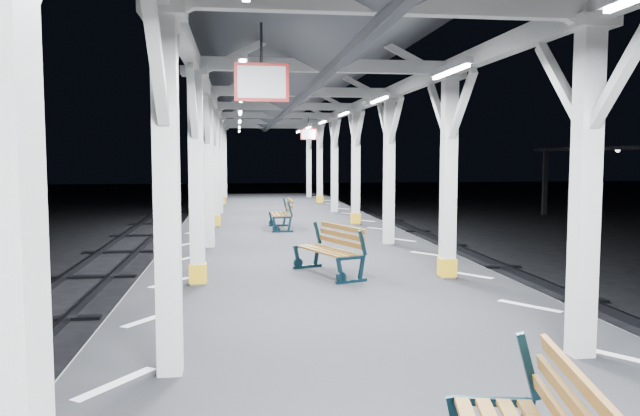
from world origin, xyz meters
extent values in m
plane|color=black|center=(0.00, 0.00, 0.00)|extent=(120.00, 120.00, 0.00)
cube|color=black|center=(0.00, 0.00, 0.50)|extent=(6.00, 50.00, 1.00)
cube|color=silver|center=(-2.45, 0.00, 1.00)|extent=(1.00, 48.00, 0.01)
cube|color=silver|center=(2.45, 0.00, 1.00)|extent=(1.00, 48.00, 0.01)
cube|color=silver|center=(-2.00, -2.00, 2.60)|extent=(0.22, 0.22, 3.20)
cube|color=silver|center=(-2.00, -2.00, 4.26)|extent=(0.40, 0.40, 0.12)
cube|color=silver|center=(-2.00, -1.45, 3.75)|extent=(0.10, 0.99, 0.99)
cube|color=silver|center=(-2.00, -2.55, 3.75)|extent=(0.10, 0.99, 0.99)
cube|color=silver|center=(-2.00, 2.00, 2.60)|extent=(0.22, 0.22, 3.20)
cube|color=silver|center=(-2.00, 2.00, 4.26)|extent=(0.40, 0.40, 0.12)
cube|color=#ECAF16|center=(-2.00, 2.00, 1.18)|extent=(0.26, 0.26, 0.30)
cube|color=silver|center=(-2.00, 2.55, 3.75)|extent=(0.10, 0.99, 0.99)
cube|color=silver|center=(-2.00, 1.45, 3.75)|extent=(0.10, 0.99, 0.99)
cube|color=silver|center=(-2.00, 6.00, 2.60)|extent=(0.22, 0.22, 3.20)
cube|color=silver|center=(-2.00, 6.00, 4.26)|extent=(0.40, 0.40, 0.12)
cube|color=silver|center=(-2.00, 6.55, 3.75)|extent=(0.10, 0.99, 0.99)
cube|color=silver|center=(-2.00, 5.45, 3.75)|extent=(0.10, 0.99, 0.99)
cube|color=silver|center=(-2.00, 10.00, 2.60)|extent=(0.22, 0.22, 3.20)
cube|color=silver|center=(-2.00, 10.00, 4.26)|extent=(0.40, 0.40, 0.12)
cube|color=#ECAF16|center=(-2.00, 10.00, 1.18)|extent=(0.26, 0.26, 0.30)
cube|color=silver|center=(-2.00, 10.55, 3.75)|extent=(0.10, 0.99, 0.99)
cube|color=silver|center=(-2.00, 9.45, 3.75)|extent=(0.10, 0.99, 0.99)
cube|color=silver|center=(-2.00, 14.00, 2.60)|extent=(0.22, 0.22, 3.20)
cube|color=silver|center=(-2.00, 14.00, 4.26)|extent=(0.40, 0.40, 0.12)
cube|color=silver|center=(-2.00, 14.55, 3.75)|extent=(0.10, 0.99, 0.99)
cube|color=silver|center=(-2.00, 13.45, 3.75)|extent=(0.10, 0.99, 0.99)
cube|color=silver|center=(-2.00, 18.00, 2.60)|extent=(0.22, 0.22, 3.20)
cube|color=silver|center=(-2.00, 18.00, 4.26)|extent=(0.40, 0.40, 0.12)
cube|color=#ECAF16|center=(-2.00, 18.00, 1.18)|extent=(0.26, 0.26, 0.30)
cube|color=silver|center=(-2.00, 18.55, 3.75)|extent=(0.10, 0.99, 0.99)
cube|color=silver|center=(-2.00, 17.45, 3.75)|extent=(0.10, 0.99, 0.99)
cube|color=silver|center=(-2.00, 22.00, 2.60)|extent=(0.22, 0.22, 3.20)
cube|color=silver|center=(-2.00, 22.00, 4.26)|extent=(0.40, 0.40, 0.12)
cube|color=silver|center=(-2.00, 22.55, 3.75)|extent=(0.10, 0.99, 0.99)
cube|color=silver|center=(-2.00, 21.45, 3.75)|extent=(0.10, 0.99, 0.99)
cube|color=silver|center=(2.00, -2.00, 2.60)|extent=(0.22, 0.22, 3.20)
cube|color=silver|center=(2.00, -2.00, 4.26)|extent=(0.40, 0.40, 0.12)
cube|color=silver|center=(2.00, -1.45, 3.75)|extent=(0.10, 0.99, 0.99)
cube|color=silver|center=(2.00, -2.55, 3.75)|extent=(0.10, 0.99, 0.99)
cube|color=silver|center=(2.00, 2.00, 2.60)|extent=(0.22, 0.22, 3.20)
cube|color=silver|center=(2.00, 2.00, 4.26)|extent=(0.40, 0.40, 0.12)
cube|color=#ECAF16|center=(2.00, 2.00, 1.18)|extent=(0.26, 0.26, 0.30)
cube|color=silver|center=(2.00, 2.55, 3.75)|extent=(0.10, 0.99, 0.99)
cube|color=silver|center=(2.00, 1.45, 3.75)|extent=(0.10, 0.99, 0.99)
cube|color=silver|center=(2.00, 6.00, 2.60)|extent=(0.22, 0.22, 3.20)
cube|color=silver|center=(2.00, 6.00, 4.26)|extent=(0.40, 0.40, 0.12)
cube|color=silver|center=(2.00, 6.55, 3.75)|extent=(0.10, 0.99, 0.99)
cube|color=silver|center=(2.00, 5.45, 3.75)|extent=(0.10, 0.99, 0.99)
cube|color=silver|center=(2.00, 10.00, 2.60)|extent=(0.22, 0.22, 3.20)
cube|color=silver|center=(2.00, 10.00, 4.26)|extent=(0.40, 0.40, 0.12)
cube|color=#ECAF16|center=(2.00, 10.00, 1.18)|extent=(0.26, 0.26, 0.30)
cube|color=silver|center=(2.00, 10.55, 3.75)|extent=(0.10, 0.99, 0.99)
cube|color=silver|center=(2.00, 9.45, 3.75)|extent=(0.10, 0.99, 0.99)
cube|color=silver|center=(2.00, 14.00, 2.60)|extent=(0.22, 0.22, 3.20)
cube|color=silver|center=(2.00, 14.00, 4.26)|extent=(0.40, 0.40, 0.12)
cube|color=silver|center=(2.00, 14.55, 3.75)|extent=(0.10, 0.99, 0.99)
cube|color=silver|center=(2.00, 13.45, 3.75)|extent=(0.10, 0.99, 0.99)
cube|color=silver|center=(2.00, 18.00, 2.60)|extent=(0.22, 0.22, 3.20)
cube|color=silver|center=(2.00, 18.00, 4.26)|extent=(0.40, 0.40, 0.12)
cube|color=#ECAF16|center=(2.00, 18.00, 1.18)|extent=(0.26, 0.26, 0.30)
cube|color=silver|center=(2.00, 18.55, 3.75)|extent=(0.10, 0.99, 0.99)
cube|color=silver|center=(2.00, 17.45, 3.75)|extent=(0.10, 0.99, 0.99)
cube|color=silver|center=(2.00, 22.00, 2.60)|extent=(0.22, 0.22, 3.20)
cube|color=silver|center=(2.00, 22.00, 4.26)|extent=(0.40, 0.40, 0.12)
cube|color=silver|center=(2.00, 22.55, 3.75)|extent=(0.10, 0.99, 0.99)
cube|color=silver|center=(2.00, 21.45, 3.75)|extent=(0.10, 0.99, 0.99)
cube|color=silver|center=(-2.00, 0.00, 4.38)|extent=(0.18, 48.00, 0.24)
cube|color=silver|center=(2.00, 0.00, 4.38)|extent=(0.18, 48.00, 0.24)
cube|color=silver|center=(0.00, -2.00, 4.38)|extent=(4.20, 0.14, 0.20)
cube|color=silver|center=(0.00, 2.00, 4.38)|extent=(4.20, 0.14, 0.20)
cube|color=silver|center=(0.00, 6.00, 4.38)|extent=(4.20, 0.14, 0.20)
cube|color=silver|center=(0.00, 10.00, 4.38)|extent=(4.20, 0.14, 0.20)
cube|color=silver|center=(0.00, 14.00, 4.38)|extent=(4.20, 0.14, 0.20)
cube|color=silver|center=(0.00, 18.00, 4.38)|extent=(4.20, 0.14, 0.20)
cube|color=silver|center=(0.00, 22.00, 4.38)|extent=(4.20, 0.14, 0.20)
cube|color=#484B4F|center=(1.30, 0.00, 4.92)|extent=(2.80, 49.00, 1.45)
cube|color=silver|center=(-1.30, 0.00, 4.10)|extent=(0.10, 1.35, 0.08)
cube|color=white|center=(-1.30, 0.00, 4.05)|extent=(0.05, 1.25, 0.05)
cube|color=silver|center=(-1.30, 4.00, 4.10)|extent=(0.10, 1.35, 0.08)
cube|color=white|center=(-1.30, 4.00, 4.05)|extent=(0.05, 1.25, 0.05)
cube|color=silver|center=(-1.30, 8.00, 4.10)|extent=(0.10, 1.35, 0.08)
cube|color=white|center=(-1.30, 8.00, 4.05)|extent=(0.05, 1.25, 0.05)
cube|color=silver|center=(-1.30, 12.00, 4.10)|extent=(0.10, 1.35, 0.08)
cube|color=white|center=(-1.30, 12.00, 4.05)|extent=(0.05, 1.25, 0.05)
cube|color=silver|center=(-1.30, 16.00, 4.10)|extent=(0.10, 1.35, 0.08)
cube|color=white|center=(-1.30, 16.00, 4.05)|extent=(0.05, 1.25, 0.05)
cube|color=silver|center=(-1.30, 20.00, 4.10)|extent=(0.10, 1.35, 0.08)
cube|color=white|center=(-1.30, 20.00, 4.05)|extent=(0.05, 1.25, 0.05)
cube|color=silver|center=(1.30, 0.00, 4.10)|extent=(0.10, 1.35, 0.08)
cube|color=white|center=(1.30, 0.00, 4.05)|extent=(0.05, 1.25, 0.05)
cube|color=silver|center=(1.30, 4.00, 4.10)|extent=(0.10, 1.35, 0.08)
cube|color=white|center=(1.30, 4.00, 4.05)|extent=(0.05, 1.25, 0.05)
cube|color=silver|center=(1.30, 8.00, 4.10)|extent=(0.10, 1.35, 0.08)
cube|color=white|center=(1.30, 8.00, 4.05)|extent=(0.05, 1.25, 0.05)
cube|color=silver|center=(1.30, 12.00, 4.10)|extent=(0.10, 1.35, 0.08)
cube|color=white|center=(1.30, 12.00, 4.05)|extent=(0.05, 1.25, 0.05)
cube|color=silver|center=(1.30, 16.00, 4.10)|extent=(0.10, 1.35, 0.08)
cube|color=white|center=(1.30, 16.00, 4.05)|extent=(0.05, 1.25, 0.05)
cube|color=silver|center=(1.30, 20.00, 4.10)|extent=(0.10, 1.35, 0.08)
cube|color=white|center=(1.30, 20.00, 4.05)|extent=(0.05, 1.25, 0.05)
cylinder|color=black|center=(-1.14, -1.89, 4.02)|extent=(0.02, 0.02, 0.36)
cube|color=red|center=(-1.14, -1.89, 3.67)|extent=(0.50, 0.03, 0.35)
cube|color=white|center=(-1.14, -1.89, 3.67)|extent=(0.44, 0.04, 0.29)
cylinder|color=black|center=(0.85, 11.99, 4.02)|extent=(0.02, 0.02, 0.36)
cube|color=red|center=(0.85, 11.99, 3.67)|extent=(0.50, 0.03, 0.35)
cube|color=white|center=(0.85, 11.99, 3.67)|extent=(0.44, 0.05, 0.29)
cube|color=black|center=(14.00, 22.00, 1.65)|extent=(0.20, 0.20, 3.30)
sphere|color=silver|center=(14.00, 16.00, 3.22)|extent=(0.20, 0.20, 0.20)
sphere|color=silver|center=(14.00, 22.00, 3.22)|extent=(0.20, 0.20, 0.20)
cube|color=black|center=(0.44, -4.05, 1.67)|extent=(0.17, 0.08, 0.43)
cube|color=brown|center=(0.33, -4.84, 1.72)|extent=(0.38, 1.48, 0.09)
cube|color=brown|center=(0.35, -4.85, 1.84)|extent=(0.38, 1.48, 0.09)
cube|color=black|center=(0.38, 1.80, 1.03)|extent=(0.54, 0.25, 0.06)
cube|color=black|center=(0.19, 1.73, 1.21)|extent=(0.15, 0.10, 0.43)
cube|color=black|center=(0.55, 1.87, 1.21)|extent=(0.14, 0.09, 0.43)
cube|color=black|center=(0.57, 1.87, 1.62)|extent=(0.16, 0.10, 0.41)
cube|color=black|center=(-0.16, 3.18, 1.03)|extent=(0.54, 0.25, 0.06)
cube|color=black|center=(-0.35, 3.10, 1.21)|extent=(0.15, 0.10, 0.43)
cube|color=black|center=(0.01, 3.24, 1.21)|extent=(0.14, 0.09, 0.43)
cube|color=black|center=(0.03, 3.25, 1.62)|extent=(0.16, 0.10, 0.41)
cube|color=brown|center=(-0.06, 2.42, 1.42)|extent=(0.59, 1.34, 0.03)
cube|color=brown|center=(0.05, 2.46, 1.42)|extent=(0.59, 1.34, 0.03)
cube|color=brown|center=(0.16, 2.51, 1.42)|extent=(0.59, 1.34, 0.03)
cube|color=brown|center=(0.27, 2.55, 1.42)|extent=(0.59, 1.34, 0.03)
cube|color=brown|center=(0.33, 2.58, 1.55)|extent=(0.56, 1.33, 0.09)
cube|color=brown|center=(0.35, 2.58, 1.67)|extent=(0.56, 1.33, 0.09)
cube|color=brown|center=(0.37, 2.59, 1.79)|extent=(0.56, 1.33, 0.09)
cube|color=black|center=(-0.24, 8.35, 1.03)|extent=(0.55, 0.06, 0.05)
cube|color=black|center=(-0.44, 8.35, 1.21)|extent=(0.14, 0.05, 0.42)
cube|color=black|center=(-0.06, 8.35, 1.21)|extent=(0.13, 0.05, 0.42)
cube|color=black|center=(-0.04, 8.35, 1.61)|extent=(0.15, 0.05, 0.40)
cube|color=black|center=(-0.26, 9.81, 1.03)|extent=(0.55, 0.06, 0.05)
cube|color=black|center=(-0.46, 9.81, 1.21)|extent=(0.14, 0.05, 0.42)
cube|color=black|center=(-0.08, 9.81, 1.21)|extent=(0.13, 0.05, 0.42)
cube|color=black|center=(-0.06, 9.81, 1.61)|extent=(0.15, 0.05, 0.40)
cube|color=brown|center=(-0.43, 9.08, 1.41)|extent=(0.10, 1.39, 0.03)
cube|color=brown|center=(-0.31, 9.08, 1.41)|extent=(0.10, 1.39, 0.03)
cube|color=brown|center=(-0.19, 9.08, 1.41)|extent=(0.10, 1.39, 0.03)
cube|color=brown|center=(-0.07, 9.08, 1.41)|extent=(0.10, 1.39, 0.03)
cube|color=brown|center=(-0.01, 9.08, 1.54)|extent=(0.06, 1.39, 0.09)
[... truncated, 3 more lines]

